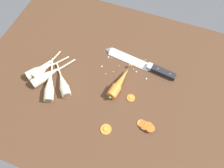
# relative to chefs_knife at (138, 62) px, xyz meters

# --- Properties ---
(ground_plane) EXTENTS (1.20, 0.90, 0.04)m
(ground_plane) POSITION_rel_chefs_knife_xyz_m (-0.07, -0.13, -0.03)
(ground_plane) COLOR brown
(chefs_knife) EXTENTS (0.35, 0.08, 0.04)m
(chefs_knife) POSITION_rel_chefs_knife_xyz_m (0.00, 0.00, 0.00)
(chefs_knife) COLOR silver
(chefs_knife) RESTS_ON ground_plane
(whole_carrot) EXTENTS (0.07, 0.19, 0.04)m
(whole_carrot) POSITION_rel_chefs_knife_xyz_m (-0.04, -0.14, 0.01)
(whole_carrot) COLOR orange
(whole_carrot) RESTS_ON ground_plane
(parsnip_front) EXTENTS (0.13, 0.19, 0.04)m
(parsnip_front) POSITION_rel_chefs_knife_xyz_m (-0.34, -0.22, 0.01)
(parsnip_front) COLOR beige
(parsnip_front) RESTS_ON ground_plane
(parsnip_mid_left) EXTENTS (0.14, 0.18, 0.04)m
(parsnip_mid_left) POSITION_rel_chefs_knife_xyz_m (-0.38, -0.20, 0.01)
(parsnip_mid_left) COLOR beige
(parsnip_mid_left) RESTS_ON ground_plane
(parsnip_mid_right) EXTENTS (0.14, 0.15, 0.04)m
(parsnip_mid_right) POSITION_rel_chefs_knife_xyz_m (-0.26, -0.23, 0.01)
(parsnip_mid_right) COLOR beige
(parsnip_mid_right) RESTS_ON ground_plane
(parsnip_back) EXTENTS (0.06, 0.18, 0.04)m
(parsnip_back) POSITION_rel_chefs_knife_xyz_m (-0.38, -0.19, 0.01)
(parsnip_back) COLOR beige
(parsnip_back) RESTS_ON ground_plane
(parsnip_outer) EXTENTS (0.11, 0.21, 0.04)m
(parsnip_outer) POSITION_rel_chefs_knife_xyz_m (-0.31, -0.25, 0.01)
(parsnip_outer) COLOR beige
(parsnip_outer) RESTS_ON ground_plane
(carrot_slice_stack) EXTENTS (0.07, 0.04, 0.03)m
(carrot_slice_stack) POSITION_rel_chefs_knife_xyz_m (0.12, -0.27, 0.00)
(carrot_slice_stack) COLOR orange
(carrot_slice_stack) RESTS_ON ground_plane
(carrot_slice_stray_near) EXTENTS (0.04, 0.04, 0.01)m
(carrot_slice_stray_near) POSITION_rel_chefs_knife_xyz_m (-0.02, -0.34, -0.00)
(carrot_slice_stray_near) COLOR orange
(carrot_slice_stray_near) RESTS_ON ground_plane
(carrot_slice_stray_mid) EXTENTS (0.03, 0.03, 0.01)m
(carrot_slice_stray_mid) POSITION_rel_chefs_knife_xyz_m (0.03, -0.18, -0.00)
(carrot_slice_stray_mid) COLOR orange
(carrot_slice_stray_mid) RESTS_ON ground_plane
(mince_crumbs) EXTENTS (0.22, 0.14, 0.01)m
(mince_crumbs) POSITION_rel_chefs_knife_xyz_m (-0.05, -0.02, -0.00)
(mince_crumbs) COLOR beige
(mince_crumbs) RESTS_ON ground_plane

